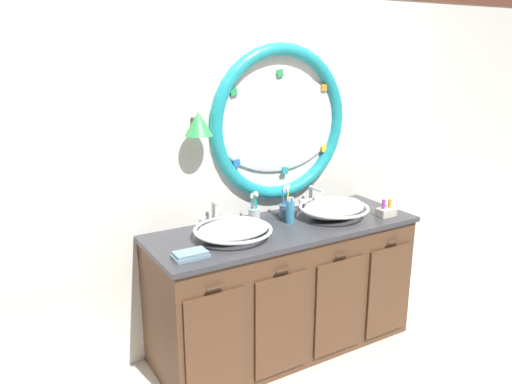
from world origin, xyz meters
name	(u,v)px	position (x,y,z in m)	size (l,w,h in m)	color
ground_plane	(297,365)	(0.00, 0.00, 0.00)	(14.00, 14.00, 0.00)	silver
back_wall_assembly	(252,146)	(0.01, 0.59, 1.32)	(6.40, 0.26, 2.60)	silver
vanity_counter	(283,287)	(0.05, 0.24, 0.43)	(1.75, 0.66, 0.86)	brown
sink_basin_left	(233,230)	(-0.33, 0.22, 0.91)	(0.47, 0.47, 0.10)	white
sink_basin_right	(334,208)	(0.42, 0.22, 0.92)	(0.46, 0.46, 0.13)	white
faucet_set_left	(214,216)	(-0.33, 0.47, 0.92)	(0.21, 0.12, 0.17)	silver
faucet_set_right	(311,199)	(0.42, 0.46, 0.92)	(0.20, 0.15, 0.16)	silver
toothbrush_holder_left	(254,213)	(-0.08, 0.41, 0.91)	(0.08, 0.08, 0.21)	silver
toothbrush_holder_right	(286,209)	(0.15, 0.38, 0.91)	(0.10, 0.10, 0.22)	slate
soap_dispenser	(290,211)	(0.11, 0.27, 0.94)	(0.05, 0.06, 0.18)	#388EBC
folded_hand_towel	(190,255)	(-0.67, 0.08, 0.87)	(0.19, 0.11, 0.03)	#7593A8
toiletry_basket	(386,211)	(0.74, 0.06, 0.89)	(0.12, 0.08, 0.12)	beige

